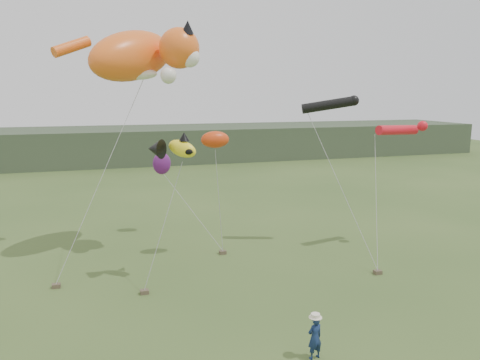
% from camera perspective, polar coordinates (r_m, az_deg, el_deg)
% --- Properties ---
extents(ground, '(120.00, 120.00, 0.00)m').
position_cam_1_polar(ground, '(16.57, 1.32, -19.13)').
color(ground, '#385123').
rests_on(ground, ground).
extents(headland, '(90.00, 13.00, 4.00)m').
position_cam_1_polar(headland, '(58.71, -15.45, 4.03)').
color(headland, '#2D3D28').
rests_on(headland, ground).
extents(festival_attendant, '(0.57, 0.44, 1.41)m').
position_cam_1_polar(festival_attendant, '(15.55, 9.11, -18.43)').
color(festival_attendant, '#14254C').
rests_on(festival_attendant, ground).
extents(sandbag_anchors, '(17.56, 5.13, 0.18)m').
position_cam_1_polar(sandbag_anchors, '(21.06, -9.21, -12.26)').
color(sandbag_anchors, brown).
rests_on(sandbag_anchors, ground).
extents(cat_kite, '(6.96, 5.44, 3.36)m').
position_cam_1_polar(cat_kite, '(24.11, -11.83, 14.70)').
color(cat_kite, orange).
rests_on(cat_kite, ground).
extents(fish_kite, '(2.37, 1.54, 1.20)m').
position_cam_1_polar(fish_kite, '(20.08, -8.26, 3.87)').
color(fish_kite, yellow).
rests_on(fish_kite, ground).
extents(tube_kites, '(6.17, 2.87, 2.07)m').
position_cam_1_polar(tube_kites, '(25.59, 15.06, 7.54)').
color(tube_kites, black).
rests_on(tube_kites, ground).
extents(misc_kites, '(3.24, 5.62, 2.85)m').
position_cam_1_polar(misc_kites, '(25.20, -6.59, 3.35)').
color(misc_kites, red).
rests_on(misc_kites, ground).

